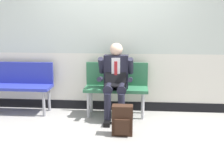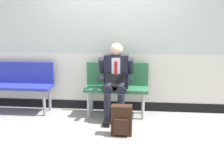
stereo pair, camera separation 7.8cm
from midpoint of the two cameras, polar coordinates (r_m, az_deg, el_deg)
The scene contains 6 objects.
ground_plane at distance 4.82m, azimuth -1.10°, elevation -8.78°, with size 18.00×18.00×0.00m, color gray.
station_wall at distance 5.09m, azimuth -0.51°, elevation 9.38°, with size 5.84×0.14×3.00m.
bench_with_person at distance 4.92m, azimuth 0.42°, elevation -1.97°, with size 1.06×0.42×0.89m.
bench_empty at distance 5.36m, azimuth -18.91°, elevation -1.50°, with size 1.30×0.42×0.87m.
person_seated at distance 4.70m, azimuth 0.24°, elevation -0.91°, with size 0.57×0.70×1.24m.
backpack at distance 4.14m, azimuth 1.51°, elevation -9.08°, with size 0.29×0.20×0.43m.
Camera 1 is at (0.44, -4.51, 1.64)m, focal length 46.39 mm.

